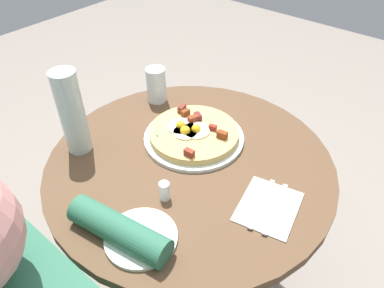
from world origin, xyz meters
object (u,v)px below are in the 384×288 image
Objects in this scene: dining_table at (190,198)px; water_bottle at (72,113)px; salt_shaker at (164,191)px; knife at (276,208)px; breakfast_pizza at (193,132)px; fork at (262,203)px; bread_plate at (141,238)px; pizza_plate at (194,137)px; water_glass at (156,85)px.

water_bottle is at bearing 30.23° from dining_table.
salt_shaker reaches higher than dining_table.
dining_table is 4.65× the size of knife.
fork is (-0.31, 0.10, -0.02)m from breakfast_pizza.
knife is at bearing -125.58° from bread_plate.
bread_plate is at bearing 110.99° from pizza_plate.
water_bottle reaches higher than breakfast_pizza.
breakfast_pizza reaches higher than fork.
fork is at bearing 176.97° from dining_table.
knife is 0.61m from water_glass.
breakfast_pizza is at bearing 19.02° from pizza_plate.
knife is at bearing 165.48° from breakfast_pizza.
breakfast_pizza is 2.23× the size of water_glass.
water_bottle is at bearing 46.91° from breakfast_pizza.
bread_plate is 0.67× the size of water_bottle.
water_bottle is (0.29, 0.17, 0.30)m from dining_table.
pizza_plate is 1.73× the size of fork.
knife is (-0.29, 0.01, 0.17)m from dining_table.
bread_plate is (-0.09, 0.28, 0.17)m from dining_table.
water_glass is (0.38, -0.45, 0.06)m from bread_plate.
water_bottle is at bearing -16.76° from bread_plate.
fork is at bearing 162.40° from pizza_plate.
salt_shaker is (0.24, 0.15, 0.02)m from knife.
bread_plate is 0.14m from salt_shaker.
water_glass is at bearing -120.71° from fork.
water_glass is at bearing -30.08° from dining_table.
dining_table is at bearing 123.72° from breakfast_pizza.
breakfast_pizza is 0.36m from water_bottle.
water_bottle reaches higher than salt_shaker.
pizza_plate is 0.26m from salt_shaker.
knife is at bearing -164.15° from water_bottle.
bread_plate is 0.60m from water_glass.
water_bottle is 0.35m from salt_shaker.
dining_table is 0.20m from pizza_plate.
salt_shaker is at bearing 112.62° from breakfast_pizza.
water_glass reaches higher than dining_table.
salt_shaker is (-0.10, 0.24, 0.00)m from breakfast_pizza.
knife reaches higher than dining_table.
fork is (-0.16, -0.27, 0.00)m from bread_plate.
dining_table is 4.65× the size of fork.
pizza_plate reaches higher than knife.
pizza_plate is 0.37m from water_bottle.
bread_plate reaches higher than fork.
water_glass is 0.48× the size of water_bottle.
salt_shaker is at bearing -70.42° from knife.
bread_plate is at bearing 163.24° from water_bottle.
fork and knife have the same top height.
water_glass reaches higher than breakfast_pizza.
bread_plate is 0.34m from knife.
pizza_plate is 0.39m from bread_plate.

